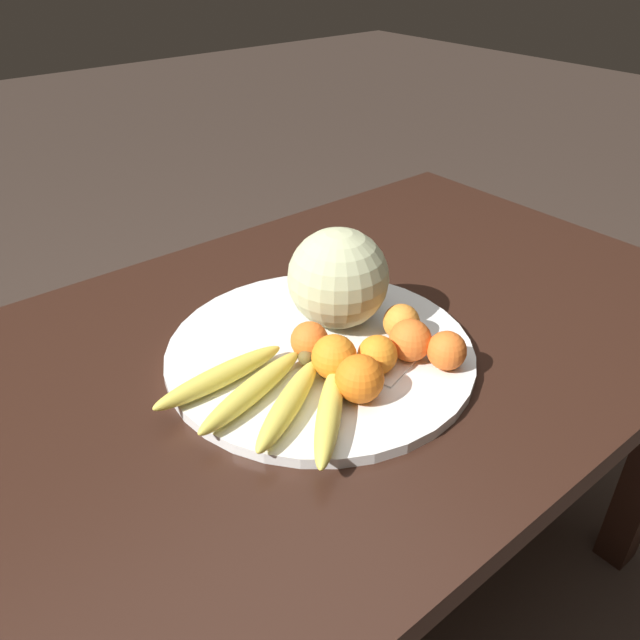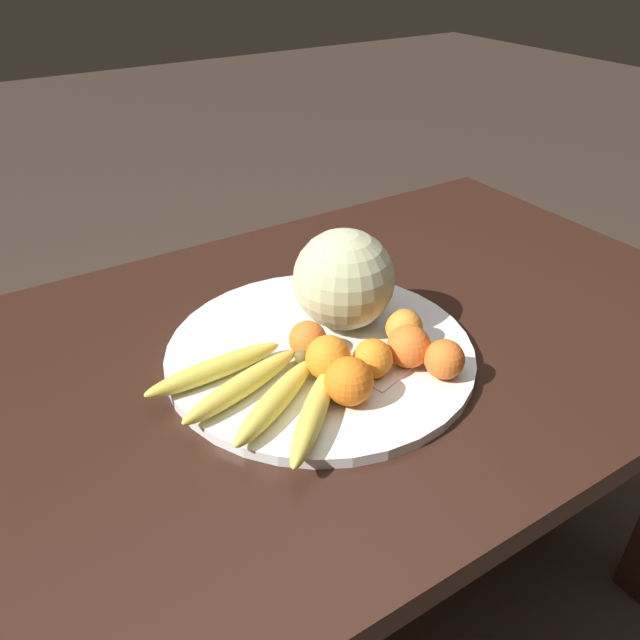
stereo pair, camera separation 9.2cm
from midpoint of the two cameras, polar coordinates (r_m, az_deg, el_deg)
ground_plane at (r=1.49m, az=-5.13°, el=-26.53°), size 12.00×12.00×0.00m
kitchen_table at (r=1.00m, az=-6.88°, el=-8.02°), size 1.62×0.85×0.71m
fruit_bowl at (r=0.95m, az=-2.77°, el=-3.00°), size 0.47×0.47×0.02m
melon at (r=0.96m, az=-1.05°, el=3.77°), size 0.16×0.16×0.16m
banana_bunch at (r=0.84m, az=-7.62°, el=-6.91°), size 0.25×0.25×0.03m
orange_front_left at (r=0.90m, az=8.68°, el=-2.88°), size 0.06×0.06×0.06m
orange_front_right at (r=0.95m, az=4.74°, el=-0.28°), size 0.06×0.06×0.06m
orange_mid_center at (r=0.91m, az=-3.85°, el=-1.97°), size 0.06×0.06×0.06m
orange_back_left at (r=0.83m, az=0.49°, el=-5.50°), size 0.07×0.07×0.07m
orange_back_right at (r=0.88m, az=2.32°, el=-3.30°), size 0.06×0.06×0.06m
orange_top_small at (r=0.87m, az=-1.71°, el=-3.51°), size 0.06×0.06×0.06m
orange_side_extra at (r=0.91m, az=5.41°, el=-1.95°), size 0.06×0.06×0.06m
produce_tag at (r=0.90m, az=4.04°, el=-4.68°), size 0.08×0.05×0.00m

